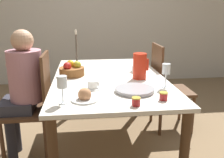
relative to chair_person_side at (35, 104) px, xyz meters
name	(u,v)px	position (x,y,z in m)	size (l,w,h in m)	color
ground_plane	(109,147)	(0.69, 0.05, -0.52)	(20.00, 20.00, 0.00)	#7F6647
wall_back	(95,12)	(0.69, 2.48, 0.78)	(10.00, 0.06, 2.60)	beige
dining_table	(109,86)	(0.69, 0.05, 0.13)	(1.02, 1.68, 0.74)	silver
chair_person_side	(35,104)	(0.00, 0.00, 0.00)	(0.42, 0.42, 0.99)	#51331E
chair_opposite	(166,85)	(1.38, 0.42, 0.00)	(0.42, 0.42, 0.99)	#51331E
person_seated	(23,84)	(-0.09, 0.02, 0.19)	(0.39, 0.41, 1.20)	#33333D
red_pitcher	(140,66)	(0.96, -0.04, 0.34)	(0.15, 0.12, 0.23)	red
wine_glass_water	(166,70)	(1.12, -0.32, 0.37)	(0.07, 0.07, 0.20)	white
wine_glass_juice	(62,84)	(0.31, -0.59, 0.36)	(0.07, 0.07, 0.19)	white
teacup_near_person	(93,85)	(0.53, -0.30, 0.25)	(0.14, 0.14, 0.07)	white
teacup_across	(135,69)	(0.98, 0.21, 0.25)	(0.14, 0.14, 0.07)	white
serving_tray	(135,90)	(0.84, -0.41, 0.24)	(0.30, 0.30, 0.03)	#9E9EA3
bread_plate	(85,96)	(0.46, -0.55, 0.25)	(0.20, 0.20, 0.10)	white
jam_jar_amber	(136,101)	(0.80, -0.69, 0.26)	(0.06, 0.06, 0.06)	#A81E1E
jam_jar_red	(164,96)	(1.01, -0.61, 0.26)	(0.06, 0.06, 0.06)	#A81E1E
fruit_bowl	(72,70)	(0.34, 0.14, 0.28)	(0.24, 0.24, 0.14)	brown
candlestick_tall	(77,52)	(0.39, 0.51, 0.39)	(0.06, 0.06, 0.41)	#4C4238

